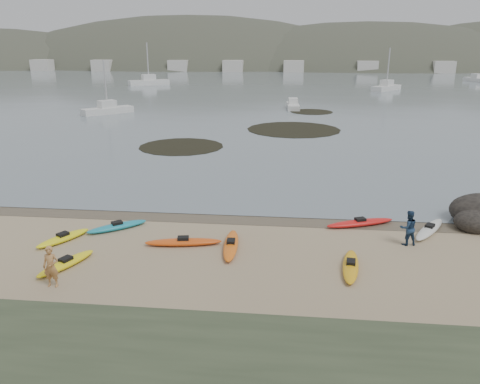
# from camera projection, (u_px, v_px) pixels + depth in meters

# --- Properties ---
(ground) EXTENTS (600.00, 600.00, 0.00)m
(ground) POSITION_uv_depth(u_px,v_px,m) (240.00, 216.00, 27.64)
(ground) COLOR tan
(ground) RESTS_ON ground
(wet_sand) EXTENTS (60.00, 60.00, 0.00)m
(wet_sand) POSITION_uv_depth(u_px,v_px,m) (239.00, 218.00, 27.35)
(wet_sand) COLOR brown
(wet_sand) RESTS_ON ground
(water) EXTENTS (1200.00, 1200.00, 0.00)m
(water) POSITION_uv_depth(u_px,v_px,m) (287.00, 59.00, 311.89)
(water) COLOR slate
(water) RESTS_ON ground
(kayaks) EXTENTS (21.54, 9.37, 0.34)m
(kayaks) POSITION_uv_depth(u_px,v_px,m) (237.00, 240.00, 23.87)
(kayaks) COLOR orange
(kayaks) RESTS_ON ground
(person_west) EXTENTS (0.68, 0.46, 1.81)m
(person_west) POSITION_uv_depth(u_px,v_px,m) (51.00, 267.00, 19.42)
(person_west) COLOR #BC854B
(person_west) RESTS_ON ground
(person_east) EXTENTS (1.02, 0.88, 1.82)m
(person_east) POSITION_uv_depth(u_px,v_px,m) (408.00, 228.00, 23.48)
(person_east) COLOR navy
(person_east) RESTS_ON ground
(kelp_mats) EXTENTS (21.05, 33.27, 0.04)m
(kelp_mats) POSITION_uv_depth(u_px,v_px,m) (269.00, 130.00, 54.88)
(kelp_mats) COLOR black
(kelp_mats) RESTS_ON water
(moored_boats) EXTENTS (90.57, 75.17, 1.36)m
(moored_boats) POSITION_uv_depth(u_px,v_px,m) (283.00, 87.00, 101.98)
(moored_boats) COLOR silver
(moored_boats) RESTS_ON ground
(far_hills) EXTENTS (550.00, 135.00, 80.00)m
(far_hills) POSITION_uv_depth(u_px,v_px,m) (371.00, 102.00, 212.33)
(far_hills) COLOR #384235
(far_hills) RESTS_ON ground
(far_town) EXTENTS (199.00, 5.00, 4.00)m
(far_town) POSITION_uv_depth(u_px,v_px,m) (300.00, 66.00, 163.82)
(far_town) COLOR beige
(far_town) RESTS_ON ground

